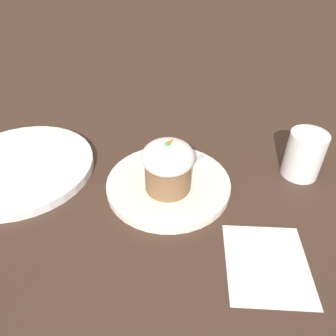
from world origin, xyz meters
name	(u,v)px	position (x,y,z in m)	size (l,w,h in m)	color
ground_plane	(168,187)	(0.00, 0.00, 0.00)	(4.00, 4.00, 0.00)	#3D281E
dessert_plate	(168,184)	(0.00, 0.00, 0.01)	(0.24, 0.24, 0.02)	white
carrot_cake	(168,165)	(-0.01, -0.01, 0.07)	(0.10, 0.10, 0.10)	brown
spoon	(175,176)	(0.02, 0.00, 0.02)	(0.13, 0.05, 0.01)	#B7B7BC
coffee_cup	(304,154)	(0.17, -0.22, 0.05)	(0.10, 0.07, 0.10)	white
side_plate	(21,167)	(-0.10, 0.30, 0.01)	(0.30, 0.30, 0.02)	white
paper_napkin	(267,263)	(-0.08, -0.22, 0.00)	(0.19, 0.18, 0.00)	white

